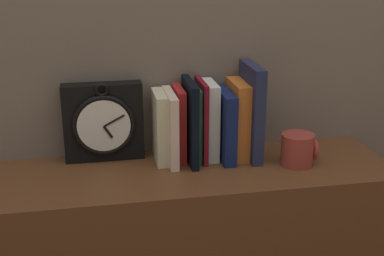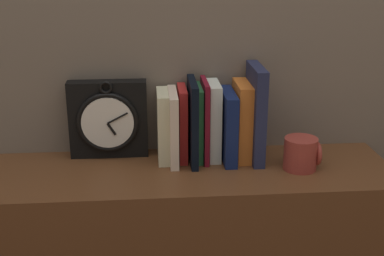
{
  "view_description": "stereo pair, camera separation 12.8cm",
  "coord_description": "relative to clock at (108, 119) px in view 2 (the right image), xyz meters",
  "views": [
    {
      "loc": [
        -0.23,
        -1.19,
        1.4
      ],
      "look_at": [
        0.0,
        0.0,
        0.98
      ],
      "focal_mm": 50.0,
      "sensor_mm": 36.0,
      "label": 1
    },
    {
      "loc": [
        -0.1,
        -1.21,
        1.4
      ],
      "look_at": [
        0.0,
        0.0,
        0.98
      ],
      "focal_mm": 50.0,
      "sensor_mm": 36.0,
      "label": 2
    }
  ],
  "objects": [
    {
      "name": "book_slot8_orange",
      "position": [
        0.34,
        -0.04,
        -0.0
      ],
      "size": [
        0.04,
        0.13,
        0.2
      ],
      "color": "orange",
      "rests_on": "bookshelf"
    },
    {
      "name": "book_slot7_navy",
      "position": [
        0.31,
        -0.05,
        -0.01
      ],
      "size": [
        0.03,
        0.15,
        0.18
      ],
      "color": "#111F51",
      "rests_on": "bookshelf"
    },
    {
      "name": "book_slot9_navy",
      "position": [
        0.37,
        -0.05,
        0.02
      ],
      "size": [
        0.03,
        0.15,
        0.24
      ],
      "color": "#222748",
      "rests_on": "bookshelf"
    },
    {
      "name": "book_slot6_white",
      "position": [
        0.27,
        -0.03,
        -0.0
      ],
      "size": [
        0.03,
        0.11,
        0.2
      ],
      "color": "silver",
      "rests_on": "bookshelf"
    },
    {
      "name": "book_slot1_cream",
      "position": [
        0.17,
        -0.04,
        -0.01
      ],
      "size": [
        0.02,
        0.14,
        0.18
      ],
      "color": "beige",
      "rests_on": "bookshelf"
    },
    {
      "name": "clock",
      "position": [
        0.0,
        0.0,
        0.0
      ],
      "size": [
        0.2,
        0.06,
        0.21
      ],
      "color": "black",
      "rests_on": "bookshelf"
    },
    {
      "name": "book_slot0_cream",
      "position": [
        0.14,
        -0.03,
        -0.01
      ],
      "size": [
        0.03,
        0.12,
        0.18
      ],
      "color": "beige",
      "rests_on": "bookshelf"
    },
    {
      "name": "mug",
      "position": [
        0.48,
        -0.13,
        -0.06
      ],
      "size": [
        0.09,
        0.08,
        0.08
      ],
      "color": "#9E382D",
      "rests_on": "bookshelf"
    },
    {
      "name": "book_slot4_green",
      "position": [
        0.23,
        -0.03,
        -0.01
      ],
      "size": [
        0.01,
        0.12,
        0.19
      ],
      "color": "#296E3C",
      "rests_on": "bookshelf"
    },
    {
      "name": "book_slot2_red",
      "position": [
        0.19,
        -0.03,
        -0.01
      ],
      "size": [
        0.02,
        0.11,
        0.19
      ],
      "color": "#B22220",
      "rests_on": "bookshelf"
    },
    {
      "name": "book_slot5_maroon",
      "position": [
        0.25,
        -0.03,
        0.0
      ],
      "size": [
        0.01,
        0.13,
        0.21
      ],
      "color": "maroon",
      "rests_on": "bookshelf"
    },
    {
      "name": "book_slot3_black",
      "position": [
        0.21,
        -0.05,
        0.0
      ],
      "size": [
        0.02,
        0.15,
        0.21
      ],
      "color": "black",
      "rests_on": "bookshelf"
    }
  ]
}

